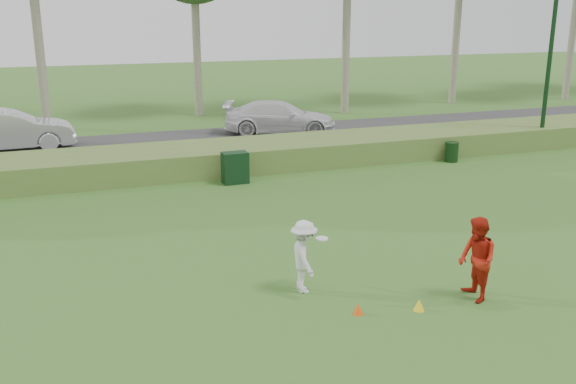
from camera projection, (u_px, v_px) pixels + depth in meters
name	position (u px, v px, depth m)	size (l,w,h in m)	color
ground	(353.00, 304.00, 13.13)	(120.00, 120.00, 0.00)	#2E5E1F
reed_strip	(216.00, 158.00, 23.86)	(80.00, 3.00, 0.90)	#4B6D2B
park_road	(190.00, 143.00, 28.50)	(80.00, 6.00, 0.06)	#2D2D2D
lamp_post	(555.00, 13.00, 26.02)	(0.70, 0.70, 8.18)	black
player_white	(304.00, 257.00, 13.51)	(0.88, 1.07, 1.58)	silver
player_red	(477.00, 259.00, 13.11)	(0.86, 0.67, 1.77)	#B01C0F
cone_orange	(358.00, 309.00, 12.66)	(0.20, 0.20, 0.23)	#F34A0C
cone_yellow	(419.00, 305.00, 12.82)	(0.22, 0.22, 0.24)	yellow
utility_cabinet	(235.00, 168.00, 21.99)	(0.87, 0.54, 1.08)	black
trash_bin	(452.00, 152.00, 25.08)	(0.52, 0.52, 0.77)	black
car_mid	(9.00, 130.00, 26.57)	(1.81, 5.19, 1.71)	silver
car_right	(280.00, 117.00, 30.28)	(2.13, 5.24, 1.52)	silver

